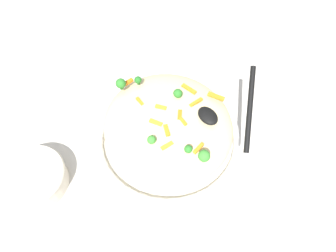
# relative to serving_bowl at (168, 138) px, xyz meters

# --- Properties ---
(ground_plane) EXTENTS (2.40, 2.40, 0.00)m
(ground_plane) POSITION_rel_serving_bowl_xyz_m (0.00, 0.00, -0.02)
(ground_plane) COLOR beige
(serving_bowl) EXTENTS (0.38, 0.38, 0.04)m
(serving_bowl) POSITION_rel_serving_bowl_xyz_m (0.00, 0.00, 0.00)
(serving_bowl) COLOR white
(serving_bowl) RESTS_ON ground_plane
(pasta_mound) EXTENTS (0.33, 0.32, 0.09)m
(pasta_mound) POSITION_rel_serving_bowl_xyz_m (0.00, 0.00, 0.06)
(pasta_mound) COLOR beige
(pasta_mound) RESTS_ON serving_bowl
(carrot_piece_0) EXTENTS (0.03, 0.02, 0.01)m
(carrot_piece_0) POSITION_rel_serving_bowl_xyz_m (-0.02, -0.01, 0.11)
(carrot_piece_0) COLOR orange
(carrot_piece_0) RESTS_ON pasta_mound
(carrot_piece_1) EXTENTS (0.03, 0.02, 0.01)m
(carrot_piece_1) POSITION_rel_serving_bowl_xyz_m (0.01, -0.04, 0.11)
(carrot_piece_1) COLOR orange
(carrot_piece_1) RESTS_ON pasta_mound
(carrot_piece_2) EXTENTS (0.03, 0.01, 0.01)m
(carrot_piece_2) POSITION_rel_serving_bowl_xyz_m (-0.07, -0.04, 0.11)
(carrot_piece_2) COLOR orange
(carrot_piece_2) RESTS_ON pasta_mound
(carrot_piece_3) EXTENTS (0.01, 0.03, 0.01)m
(carrot_piece_3) POSITION_rel_serving_bowl_xyz_m (0.07, -0.05, 0.11)
(carrot_piece_3) COLOR orange
(carrot_piece_3) RESTS_ON pasta_mound
(carrot_piece_4) EXTENTS (0.03, 0.02, 0.01)m
(carrot_piece_4) POSITION_rel_serving_bowl_xyz_m (0.04, -0.03, 0.11)
(carrot_piece_4) COLOR orange
(carrot_piece_4) RESTS_ON pasta_mound
(carrot_piece_5) EXTENTS (0.01, 0.04, 0.01)m
(carrot_piece_5) POSITION_rel_serving_bowl_xyz_m (0.01, 0.08, 0.11)
(carrot_piece_5) COLOR orange
(carrot_piece_5) RESTS_ON pasta_mound
(carrot_piece_6) EXTENTS (0.03, 0.02, 0.01)m
(carrot_piece_6) POSITION_rel_serving_bowl_xyz_m (0.02, 0.02, 0.11)
(carrot_piece_6) COLOR orange
(carrot_piece_6) RESTS_ON pasta_mound
(carrot_piece_7) EXTENTS (0.02, 0.01, 0.01)m
(carrot_piece_7) POSITION_rel_serving_bowl_xyz_m (0.04, 0.02, 0.11)
(carrot_piece_7) COLOR orange
(carrot_piece_7) RESTS_ON pasta_mound
(carrot_piece_8) EXTENTS (0.01, 0.03, 0.01)m
(carrot_piece_8) POSITION_rel_serving_bowl_xyz_m (-0.14, -0.03, 0.11)
(carrot_piece_8) COLOR orange
(carrot_piece_8) RESTS_ON pasta_mound
(carrot_piece_9) EXTENTS (0.02, 0.03, 0.01)m
(carrot_piece_9) POSITION_rel_serving_bowl_xyz_m (0.11, 0.01, 0.11)
(carrot_piece_9) COLOR orange
(carrot_piece_9) RESTS_ON pasta_mound
(carrot_piece_10) EXTENTS (0.04, 0.02, 0.01)m
(carrot_piece_10) POSITION_rel_serving_bowl_xyz_m (-0.04, 0.09, 0.11)
(carrot_piece_10) COLOR orange
(carrot_piece_10) RESTS_ON pasta_mound
(carrot_piece_11) EXTENTS (0.04, 0.03, 0.01)m
(carrot_piece_11) POSITION_rel_serving_bowl_xyz_m (0.02, 0.13, 0.11)
(carrot_piece_11) COLOR orange
(carrot_piece_11) RESTS_ON pasta_mound
(broccoli_floret_0) EXTENTS (0.02, 0.02, 0.02)m
(broccoli_floret_0) POSITION_rel_serving_bowl_xyz_m (0.04, -0.07, 0.12)
(broccoli_floret_0) COLOR #377928
(broccoli_floret_0) RESTS_ON pasta_mound
(broccoli_floret_1) EXTENTS (0.03, 0.03, 0.03)m
(broccoli_floret_1) POSITION_rel_serving_bowl_xyz_m (-0.13, -0.05, 0.12)
(broccoli_floret_1) COLOR #296820
(broccoli_floret_1) RESTS_ON pasta_mound
(broccoli_floret_2) EXTENTS (0.02, 0.02, 0.02)m
(broccoli_floret_2) POSITION_rel_serving_bowl_xyz_m (-0.12, -0.01, 0.12)
(broccoli_floret_2) COLOR #205B1C
(broccoli_floret_2) RESTS_ON pasta_mound
(broccoli_floret_3) EXTENTS (0.02, 0.02, 0.02)m
(broccoli_floret_3) POSITION_rel_serving_bowl_xyz_m (0.11, -0.02, 0.12)
(broccoli_floret_3) COLOR #296820
(broccoli_floret_3) RESTS_ON pasta_mound
(broccoli_floret_4) EXTENTS (0.02, 0.02, 0.03)m
(broccoli_floret_4) POSITION_rel_serving_bowl_xyz_m (-0.03, 0.05, 0.12)
(broccoli_floret_4) COLOR #296820
(broccoli_floret_4) RESTS_ON pasta_mound
(broccoli_floret_5) EXTENTS (0.03, 0.03, 0.03)m
(broccoli_floret_5) POSITION_rel_serving_bowl_xyz_m (0.14, -0.00, 0.12)
(broccoli_floret_5) COLOR #377928
(broccoli_floret_5) RESTS_ON pasta_mound
(serving_spoon) EXTENTS (0.16, 0.15, 0.10)m
(serving_spoon) POSITION_rel_serving_bowl_xyz_m (0.08, 0.10, 0.14)
(serving_spoon) COLOR black
(serving_spoon) RESTS_ON pasta_mound
(companion_bowl) EXTENTS (0.16, 0.16, 0.06)m
(companion_bowl) POSITION_rel_serving_bowl_xyz_m (-0.07, -0.34, 0.01)
(companion_bowl) COLOR beige
(companion_bowl) RESTS_ON ground_plane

